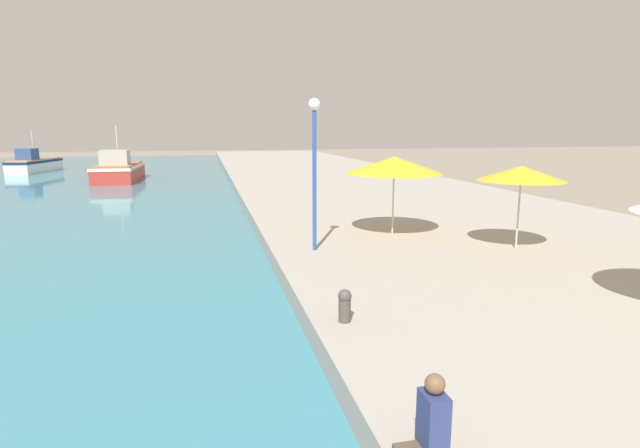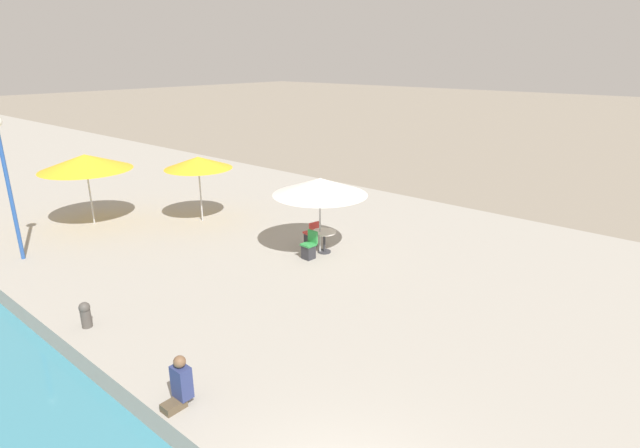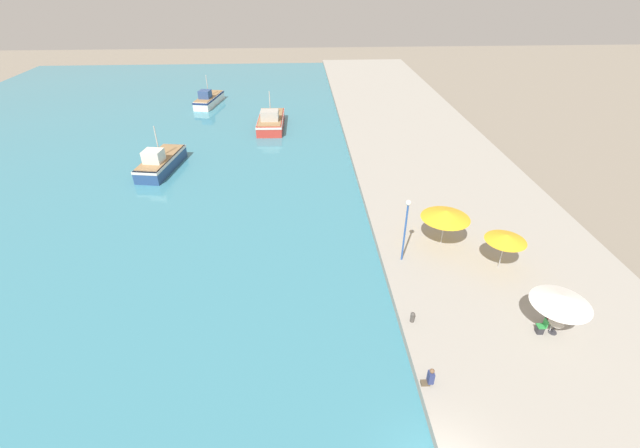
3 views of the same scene
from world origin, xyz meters
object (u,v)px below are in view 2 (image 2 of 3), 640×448
cafe_umbrella_pink (320,186)px  cafe_chair_right (309,249)px  cafe_umbrella_striped (85,162)px  cafe_chair_left (311,237)px  mooring_bollard (85,314)px  lamppost (4,165)px  cafe_table (324,237)px  cafe_umbrella_white (198,163)px  person_at_quay (180,384)px

cafe_umbrella_pink → cafe_chair_right: bearing=-174.2°
cafe_umbrella_striped → cafe_chair_left: 9.11m
cafe_chair_right → mooring_bollard: bearing=82.6°
cafe_umbrella_striped → cafe_chair_left: bearing=-65.4°
cafe_chair_left → lamppost: bearing=148.4°
cafe_chair_right → cafe_umbrella_striped: bearing=20.9°
cafe_table → cafe_chair_right: (-0.72, 0.04, -0.21)m
cafe_umbrella_white → lamppost: bearing=169.0°
cafe_umbrella_striped → cafe_table: cafe_umbrella_striped is taller
cafe_umbrella_striped → mooring_bollard: bearing=-117.3°
person_at_quay → mooring_bollard: person_at_quay is taller
cafe_chair_right → lamppost: lamppost is taller
cafe_table → person_at_quay: size_ratio=0.77×
cafe_chair_right → person_at_quay: 7.51m
person_at_quay → cafe_umbrella_striped: bearing=70.8°
cafe_umbrella_striped → cafe_chair_left: size_ratio=3.71×
cafe_umbrella_white → cafe_chair_left: (0.71, -5.14, -2.02)m
cafe_umbrella_pink → cafe_umbrella_white: (-0.47, 5.75, 0.07)m
cafe_umbrella_white → cafe_umbrella_striped: cafe_umbrella_striped is taller
lamppost → cafe_chair_right: bearing=-49.3°
cafe_umbrella_striped → lamppost: size_ratio=0.74×
cafe_umbrella_white → cafe_chair_left: size_ratio=2.86×
cafe_umbrella_pink → cafe_umbrella_white: cafe_umbrella_white is taller
cafe_table → cafe_chair_left: size_ratio=0.88×
cafe_umbrella_pink → cafe_chair_left: (0.24, 0.61, -1.95)m
cafe_umbrella_striped → cafe_table: 9.65m
cafe_chair_right → person_at_quay: size_ratio=0.88×
cafe_umbrella_white → lamppost: lamppost is taller
cafe_umbrella_white → cafe_table: cafe_umbrella_white is taller
cafe_umbrella_pink → cafe_umbrella_white: 5.77m
cafe_chair_left → person_at_quay: 8.57m
mooring_bollard → person_at_quay: bearing=-92.6°
cafe_umbrella_pink → cafe_chair_left: bearing=68.2°
cafe_umbrella_striped → cafe_chair_right: bearing=-72.0°
cafe_umbrella_striped → cafe_chair_right: 9.42m
cafe_table → cafe_umbrella_striped: bearing=112.1°
cafe_umbrella_white → cafe_umbrella_striped: size_ratio=0.77×
person_at_quay → cafe_umbrella_pink: bearing=21.8°
cafe_umbrella_striped → person_at_quay: bearing=-109.2°
cafe_umbrella_white → person_at_quay: 11.40m
cafe_umbrella_striped → lamppost: lamppost is taller
cafe_table → mooring_bollard: (-7.44, 1.25, -0.18)m
cafe_chair_right → cafe_umbrella_white: bearing=1.4°
cafe_chair_left → lamppost: size_ratio=0.20×
cafe_chair_right → person_at_quay: person_at_quay is taller
cafe_chair_left → cafe_chair_right: same height
cafe_umbrella_striped → cafe_chair_right: size_ratio=3.71×
cafe_chair_left → person_at_quay: size_ratio=0.88×
cafe_umbrella_pink → lamppost: bearing=133.7°
cafe_umbrella_pink → cafe_chair_right: size_ratio=3.38×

